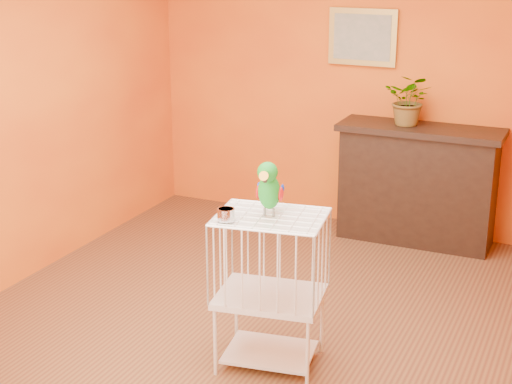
% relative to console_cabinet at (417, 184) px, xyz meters
% --- Properties ---
extents(ground, '(4.50, 4.50, 0.00)m').
position_rel_console_cabinet_xyz_m(ground, '(-0.62, -2.01, -0.52)').
color(ground, brown).
rests_on(ground, ground).
extents(room_shell, '(4.50, 4.50, 4.50)m').
position_rel_console_cabinet_xyz_m(room_shell, '(-0.62, -2.01, 1.06)').
color(room_shell, orange).
rests_on(room_shell, ground).
extents(console_cabinet, '(1.41, 0.51, 1.04)m').
position_rel_console_cabinet_xyz_m(console_cabinet, '(0.00, 0.00, 0.00)').
color(console_cabinet, black).
rests_on(console_cabinet, ground).
extents(potted_plant, '(0.43, 0.47, 0.35)m').
position_rel_console_cabinet_xyz_m(potted_plant, '(-0.11, 0.06, 0.69)').
color(potted_plant, '#26722D').
rests_on(potted_plant, console_cabinet).
extents(framed_picture, '(0.62, 0.04, 0.50)m').
position_rel_console_cabinet_xyz_m(framed_picture, '(-0.62, 0.21, 1.23)').
color(framed_picture, '#AD8E3D').
rests_on(framed_picture, room_shell).
extents(birdcage, '(0.71, 0.59, 0.99)m').
position_rel_console_cabinet_xyz_m(birdcage, '(-0.31, -2.51, -0.01)').
color(birdcage, beige).
rests_on(birdcage, ground).
extents(feed_cup, '(0.10, 0.10, 0.07)m').
position_rel_console_cabinet_xyz_m(feed_cup, '(-0.52, -2.70, 0.51)').
color(feed_cup, silver).
rests_on(feed_cup, birdcage).
extents(parrot, '(0.18, 0.31, 0.35)m').
position_rel_console_cabinet_xyz_m(parrot, '(-0.33, -2.51, 0.65)').
color(parrot, '#59544C').
rests_on(parrot, birdcage).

